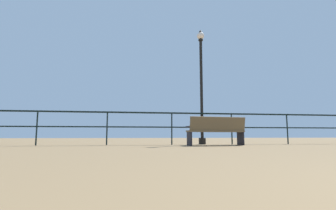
% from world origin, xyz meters
% --- Properties ---
extents(pier_railing, '(23.26, 0.05, 1.08)m').
position_xyz_m(pier_railing, '(0.00, 8.81, 0.80)').
color(pier_railing, black).
rests_on(pier_railing, ground_plane).
extents(bench_near_left, '(1.83, 0.73, 0.87)m').
position_xyz_m(bench_near_left, '(0.20, 7.97, 0.50)').
color(bench_near_left, brown).
rests_on(bench_near_left, ground_plane).
extents(lamppost_center, '(0.27, 0.27, 4.13)m').
position_xyz_m(lamppost_center, '(0.04, 8.97, 2.22)').
color(lamppost_center, black).
rests_on(lamppost_center, ground_plane).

